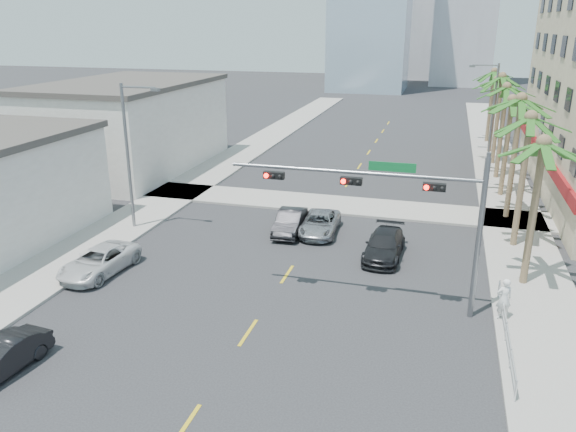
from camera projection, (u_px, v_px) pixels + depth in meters
The scene contains 23 objects.
ground at pixel (210, 389), 19.93m from camera, with size 260.00×260.00×0.00m, color #262628.
sidewalk_right at pixel (515, 230), 35.01m from camera, with size 4.00×120.00×0.15m, color gray.
sidewalk_left at pixel (167, 199), 41.18m from camera, with size 4.00×120.00×0.15m, color gray.
sidewalk_cross at pixel (333, 204), 39.92m from camera, with size 80.00×4.00×0.15m, color gray.
building_left_far at pixel (130, 128), 49.24m from camera, with size 11.00×18.00×7.20m, color beige.
traffic_signal_mast at pixel (404, 202), 24.02m from camera, with size 11.12×0.54×7.20m.
palm_tree_0 at pixel (544, 144), 25.55m from camera, with size 4.80×4.80×7.80m.
palm_tree_1 at pixel (531, 119), 30.16m from camera, with size 4.80×4.80×8.16m.
palm_tree_2 at pixel (521, 100), 34.78m from camera, with size 4.80×4.80×8.52m.
palm_tree_3 at pixel (512, 101), 39.74m from camera, with size 4.80×4.80×7.80m.
palm_tree_4 at pixel (507, 88), 44.35m from camera, with size 4.80×4.80×8.16m.
palm_tree_5 at pixel (502, 78), 48.97m from camera, with size 4.80×4.80×8.52m.
palm_tree_6 at pixel (497, 80), 53.92m from camera, with size 4.80×4.80×7.80m.
palm_tree_7 at pixel (494, 72), 58.54m from camera, with size 4.80×4.80×8.16m.
streetlight_left at pixel (130, 150), 33.84m from camera, with size 2.55×0.25×9.00m.
streetlight_right at pixel (491, 109), 50.01m from camera, with size 2.55×0.25×9.00m.
guardrail at pixel (506, 329), 22.52m from camera, with size 0.08×8.08×1.00m.
car_parked_mid at pixel (1, 358), 20.68m from camera, with size 1.36×3.90×1.29m, color black.
car_parked_far at pixel (99, 261), 28.96m from camera, with size 2.23×4.83×1.34m, color silver.
car_lane_left at pixel (290, 222), 34.58m from camera, with size 1.50×4.29×1.41m, color black.
car_lane_center at pixel (320, 223), 34.50m from camera, with size 2.13×4.61×1.28m, color #A5A5A9.
car_lane_right at pixel (384, 245), 30.96m from camera, with size 1.95×4.79×1.39m, color black.
pedestrian at pixel (504, 299), 24.13m from camera, with size 0.69×0.45×1.88m, color white.
Camera 1 is at (7.24, -15.44, 12.34)m, focal length 35.00 mm.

